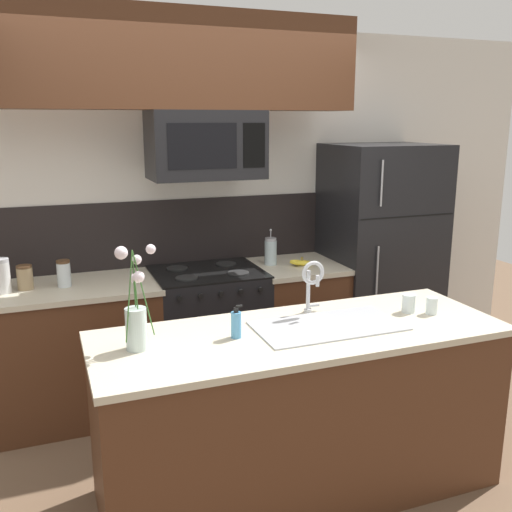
% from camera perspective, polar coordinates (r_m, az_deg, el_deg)
% --- Properties ---
extents(ground_plane, '(10.00, 10.00, 0.00)m').
position_cam_1_polar(ground_plane, '(3.58, -0.37, -19.53)').
color(ground_plane, brown).
extents(rear_partition, '(5.20, 0.10, 2.60)m').
position_cam_1_polar(rear_partition, '(4.36, -2.58, 4.87)').
color(rear_partition, silver).
rests_on(rear_partition, ground).
extents(splash_band, '(3.44, 0.01, 0.48)m').
position_cam_1_polar(splash_band, '(4.25, -6.17, 2.53)').
color(splash_band, black).
rests_on(splash_band, rear_partition).
extents(back_counter_left, '(1.06, 0.65, 0.91)m').
position_cam_1_polar(back_counter_left, '(4.01, -17.32, -9.07)').
color(back_counter_left, '#4C2B19').
rests_on(back_counter_left, ground).
extents(back_counter_right, '(0.64, 0.65, 0.91)m').
position_cam_1_polar(back_counter_right, '(4.36, 3.98, -6.59)').
color(back_counter_right, '#4C2B19').
rests_on(back_counter_right, ground).
extents(stove_range, '(0.76, 0.64, 0.93)m').
position_cam_1_polar(stove_range, '(4.14, -4.77, -7.67)').
color(stove_range, black).
rests_on(stove_range, ground).
extents(microwave, '(0.74, 0.40, 0.44)m').
position_cam_1_polar(microwave, '(3.84, -5.07, 11.01)').
color(microwave, black).
extents(upper_cabinet_band, '(2.40, 0.34, 0.60)m').
position_cam_1_polar(upper_cabinet_band, '(3.78, -8.35, 18.81)').
color(upper_cabinet_band, '#4C2B19').
extents(refrigerator, '(0.81, 0.74, 1.77)m').
position_cam_1_polar(refrigerator, '(4.59, 12.07, -0.24)').
color(refrigerator, black).
rests_on(refrigerator, ground).
extents(storage_jar_tall, '(0.10, 0.10, 0.22)m').
position_cam_1_polar(storage_jar_tall, '(3.83, -24.10, -1.83)').
color(storage_jar_tall, silver).
rests_on(storage_jar_tall, back_counter_left).
extents(storage_jar_medium, '(0.10, 0.10, 0.15)m').
position_cam_1_polar(storage_jar_medium, '(3.86, -22.11, -1.99)').
color(storage_jar_medium, '#997F5B').
rests_on(storage_jar_medium, back_counter_left).
extents(storage_jar_short, '(0.09, 0.09, 0.17)m').
position_cam_1_polar(storage_jar_short, '(3.84, -18.67, -1.67)').
color(storage_jar_short, silver).
rests_on(storage_jar_short, back_counter_left).
extents(banana_bunch, '(0.19, 0.12, 0.08)m').
position_cam_1_polar(banana_bunch, '(4.18, 4.61, -0.68)').
color(banana_bunch, yellow).
rests_on(banana_bunch, back_counter_right).
extents(french_press, '(0.09, 0.09, 0.27)m').
position_cam_1_polar(french_press, '(4.19, 1.47, 0.48)').
color(french_press, silver).
rests_on(french_press, back_counter_right).
extents(island_counter, '(2.12, 0.76, 0.91)m').
position_cam_1_polar(island_counter, '(3.12, 4.42, -15.22)').
color(island_counter, '#4C2B19').
rests_on(island_counter, ground).
extents(kitchen_sink, '(0.76, 0.40, 0.16)m').
position_cam_1_polar(kitchen_sink, '(3.02, 7.17, -8.22)').
color(kitchen_sink, '#ADAFB5').
rests_on(kitchen_sink, island_counter).
extents(sink_faucet, '(0.14, 0.14, 0.31)m').
position_cam_1_polar(sink_faucet, '(3.10, 5.61, -2.38)').
color(sink_faucet, '#B7BABF').
rests_on(sink_faucet, island_counter).
extents(dish_soap_bottle, '(0.06, 0.05, 0.16)m').
position_cam_1_polar(dish_soap_bottle, '(2.80, -2.00, -6.84)').
color(dish_soap_bottle, '#4C93C6').
rests_on(dish_soap_bottle, island_counter).
extents(drinking_glass, '(0.07, 0.07, 0.10)m').
position_cam_1_polar(drinking_glass, '(3.27, 15.02, -4.60)').
color(drinking_glass, silver).
rests_on(drinking_glass, island_counter).
extents(spare_glass, '(0.06, 0.06, 0.09)m').
position_cam_1_polar(spare_glass, '(3.28, 17.16, -4.77)').
color(spare_glass, silver).
rests_on(spare_glass, island_counter).
extents(flower_vase, '(0.19, 0.16, 0.51)m').
position_cam_1_polar(flower_vase, '(2.69, -11.90, -6.11)').
color(flower_vase, silver).
rests_on(flower_vase, island_counter).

